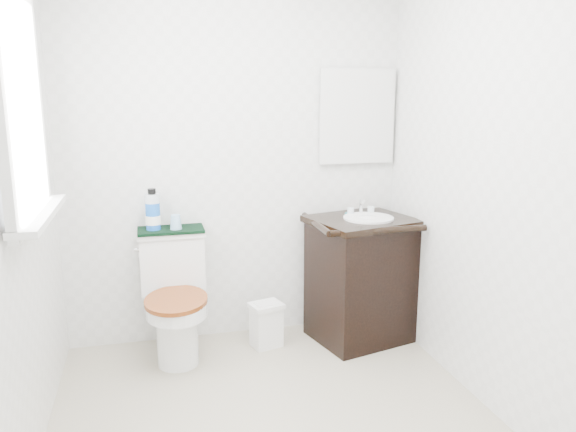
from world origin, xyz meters
name	(u,v)px	position (x,y,z in m)	size (l,w,h in m)	color
floor	(279,430)	(0.00, 0.00, 0.00)	(2.40, 2.40, 0.00)	#B0A48D
wall_back	(235,157)	(0.00, 1.20, 1.20)	(2.40, 2.40, 0.00)	silver
wall_front	(395,267)	(0.00, -1.20, 1.20)	(2.40, 2.40, 0.00)	silver
wall_left	(6,198)	(-1.10, 0.00, 1.20)	(2.40, 2.40, 0.00)	silver
wall_right	(498,178)	(1.10, 0.00, 1.20)	(2.40, 2.40, 0.00)	silver
window	(19,106)	(-1.07, 0.25, 1.55)	(0.02, 0.70, 0.90)	white
mirror	(357,117)	(0.82, 1.18, 1.45)	(0.50, 0.02, 0.60)	silver
toilet	(175,302)	(-0.43, 0.97, 0.34)	(0.42, 0.64, 0.76)	white
vanity	(361,276)	(0.77, 0.90, 0.43)	(0.73, 0.66, 0.92)	black
trash_bin	(266,324)	(0.14, 0.93, 0.15)	(0.23, 0.21, 0.29)	white
towel	(171,230)	(-0.43, 1.09, 0.77)	(0.40, 0.22, 0.02)	black
mouthwash_bottle	(153,211)	(-0.54, 1.09, 0.90)	(0.09, 0.09, 0.26)	blue
cup	(176,222)	(-0.40, 1.07, 0.83)	(0.07, 0.07, 0.09)	#86B7DC
soap_bar	(350,213)	(0.73, 1.03, 0.83)	(0.07, 0.04, 0.02)	#186A73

